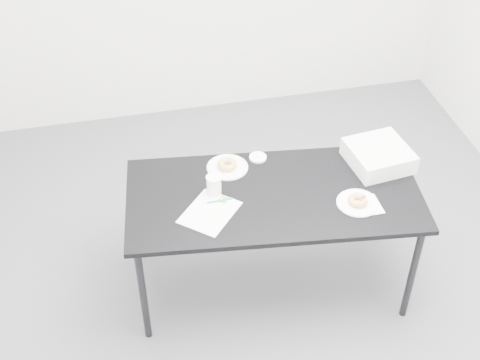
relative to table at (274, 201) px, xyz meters
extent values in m
plane|color=#494A4E|center=(-0.11, 0.00, -0.68)|extent=(4.00, 4.00, 0.00)
cube|color=black|center=(0.00, 0.00, 0.04)|extent=(1.68, 0.94, 0.03)
cylinder|color=black|center=(-0.77, -0.23, -0.33)|extent=(0.04, 0.04, 0.70)
cylinder|color=black|center=(-0.70, 0.40, -0.33)|extent=(0.04, 0.04, 0.70)
cylinder|color=black|center=(0.70, -0.40, -0.33)|extent=(0.04, 0.04, 0.70)
cylinder|color=black|center=(0.77, 0.23, -0.33)|extent=(0.04, 0.04, 0.70)
cube|color=white|center=(-0.37, -0.07, 0.06)|extent=(0.38, 0.38, 0.00)
cube|color=green|center=(-0.28, 0.01, 0.06)|extent=(0.07, 0.07, 0.00)
cylinder|color=#0B7C79|center=(-0.30, 0.00, 0.06)|extent=(0.14, 0.01, 0.01)
cube|color=white|center=(0.45, -0.20, 0.06)|extent=(0.16, 0.16, 0.00)
cylinder|color=white|center=(0.41, -0.18, 0.06)|extent=(0.23, 0.23, 0.01)
torus|color=#D38D43|center=(0.41, -0.18, 0.08)|extent=(0.12, 0.12, 0.04)
cylinder|color=white|center=(-0.20, 0.27, 0.06)|extent=(0.24, 0.24, 0.01)
torus|color=#D38D43|center=(-0.20, 0.27, 0.08)|extent=(0.11, 0.11, 0.04)
cylinder|color=white|center=(-0.32, 0.07, 0.11)|extent=(0.08, 0.08, 0.12)
cylinder|color=white|center=(-0.01, 0.32, 0.06)|extent=(0.10, 0.10, 0.01)
cube|color=silver|center=(0.65, 0.13, 0.11)|extent=(0.36, 0.36, 0.11)
camera|label=1|loc=(-0.78, -2.62, 2.46)|focal=50.00mm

